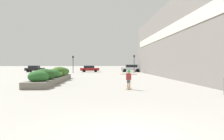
{
  "coord_description": "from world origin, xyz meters",
  "views": [
    {
      "loc": [
        -0.58,
        -4.84,
        1.83
      ],
      "look_at": [
        0.68,
        20.26,
        1.03
      ],
      "focal_mm": 32.0,
      "sensor_mm": 36.0,
      "label": 1
    }
  ],
  "objects": [
    {
      "name": "planter_box",
      "position": [
        -5.44,
        15.32,
        0.64
      ],
      "size": [
        1.96,
        11.66,
        1.49
      ],
      "color": "slate",
      "rests_on": "ground_plane"
    },
    {
      "name": "skateboarder",
      "position": [
        1.32,
        9.22,
        0.88
      ],
      "size": [
        1.12,
        0.61,
        1.3
      ],
      "rotation": [
        0.0,
        0.0,
        -0.46
      ],
      "color": "tan",
      "rests_on": "skateboard"
    },
    {
      "name": "skateboard",
      "position": [
        1.32,
        9.22,
        0.07
      ],
      "size": [
        0.5,
        0.76,
        0.09
      ],
      "rotation": [
        0.0,
        0.0,
        -0.46
      ],
      "color": "olive",
      "rests_on": "ground_plane"
    },
    {
      "name": "car_center_right",
      "position": [
        5.81,
        39.16,
        0.84
      ],
      "size": [
        4.53,
        2.01,
        1.6
      ],
      "rotation": [
        0.0,
        0.0,
        1.57
      ],
      "color": "silver",
      "rests_on": "ground_plane"
    },
    {
      "name": "car_rightmost",
      "position": [
        -15.23,
        39.33,
        0.75
      ],
      "size": [
        3.81,
        1.99,
        1.41
      ],
      "rotation": [
        0.0,
        0.0,
        -1.57
      ],
      "color": "black",
      "rests_on": "ground_plane"
    },
    {
      "name": "traffic_light_right",
      "position": [
        5.69,
        33.83,
        2.4
      ],
      "size": [
        0.28,
        0.3,
        3.53
      ],
      "color": "black",
      "rests_on": "ground_plane"
    },
    {
      "name": "traffic_light_left",
      "position": [
        -6.11,
        33.6,
        2.3
      ],
      "size": [
        0.28,
        0.3,
        3.36
      ],
      "color": "black",
      "rests_on": "ground_plane"
    },
    {
      "name": "car_leftmost",
      "position": [
        16.05,
        38.78,
        0.82
      ],
      "size": [
        4.31,
        2.06,
        1.56
      ],
      "rotation": [
        0.0,
        0.0,
        -1.57
      ],
      "color": "silver",
      "rests_on": "ground_plane"
    },
    {
      "name": "building_wall_right",
      "position": [
        7.88,
        17.19,
        4.72
      ],
      "size": [
        0.67,
        45.1,
        9.43
      ],
      "color": "gray",
      "rests_on": "ground_plane"
    },
    {
      "name": "car_center_left",
      "position": [
        -3.29,
        39.44,
        0.73
      ],
      "size": [
        4.13,
        1.87,
        1.4
      ],
      "rotation": [
        0.0,
        0.0,
        -1.57
      ],
      "color": "maroon",
      "rests_on": "ground_plane"
    },
    {
      "name": "ground_plane",
      "position": [
        0.0,
        0.0,
        0.0
      ],
      "size": [
        300.0,
        300.0,
        0.0
      ],
      "primitive_type": "plane",
      "color": "#A3A099"
    }
  ]
}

